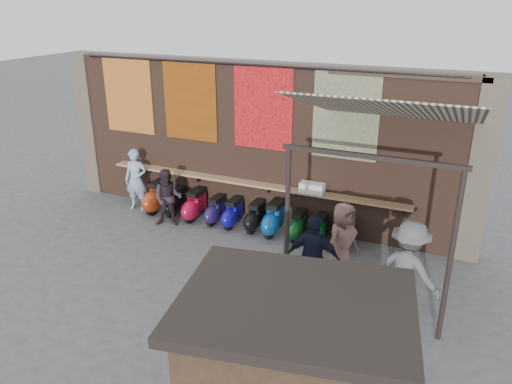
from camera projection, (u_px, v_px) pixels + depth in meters
ground at (205, 264)px, 10.91m from camera, size 70.00×70.00×0.00m
brick_wall at (255, 145)px, 12.47m from camera, size 10.00×0.40×4.00m
pier_left at (91, 125)px, 14.43m from camera, size 0.50×0.50×4.00m
pier_right at (480, 173)px, 10.51m from camera, size 0.50×0.50×4.00m
eating_counter at (249, 183)px, 12.49m from camera, size 8.00×0.32×0.05m
shelf_box at (312, 188)px, 11.79m from camera, size 0.58×0.29×0.24m
tapestry_redgold at (128, 96)px, 13.28m from camera, size 1.50×0.02×2.00m
tapestry_sun at (190, 101)px, 12.56m from camera, size 1.50×0.02×2.00m
tapestry_orange at (263, 108)px, 11.81m from camera, size 1.50×0.02×2.00m
tapestry_multi at (346, 116)px, 11.05m from camera, size 1.50×0.02×2.00m
hang_rail at (251, 65)px, 11.55m from camera, size 9.50×0.06×0.06m
scooter_stool_0 at (157, 197)px, 13.44m from camera, size 0.40×0.89×0.85m
scooter_stool_1 at (176, 202)px, 13.26m from camera, size 0.35×0.77×0.73m
scooter_stool_2 at (195, 205)px, 12.98m from camera, size 0.37×0.83×0.79m
scooter_stool_3 at (215, 210)px, 12.79m from camera, size 0.32×0.72×0.68m
scooter_stool_4 at (233, 214)px, 12.58m from camera, size 0.34×0.74×0.71m
scooter_stool_5 at (255, 217)px, 12.38m from camera, size 0.34×0.76×0.72m
scooter_stool_6 at (274, 219)px, 12.15m from camera, size 0.39×0.87×0.82m
scooter_stool_7 at (298, 226)px, 11.96m from camera, size 0.32×0.70×0.67m
scooter_stool_8 at (320, 229)px, 11.76m from camera, size 0.32×0.71×0.68m
scooter_stool_9 at (343, 233)px, 11.54m from camera, size 0.34×0.76×0.72m
diner_left at (136, 180)px, 13.47m from camera, size 0.69×0.52×1.69m
diner_right at (168, 198)px, 12.51m from camera, size 0.87×0.78×1.49m
shopper_navy at (313, 260)px, 9.29m from camera, size 1.09×0.56×1.78m
shopper_grey at (407, 271)px, 8.80m from camera, size 1.39×1.08×1.90m
shopper_tan at (342, 241)px, 10.11m from camera, size 0.83×0.97×1.67m
stall_roof at (296, 305)px, 5.24m from camera, size 2.76×2.31×0.12m
stall_sign at (305, 315)px, 6.27m from camera, size 1.19×0.25×0.50m
stall_shelf at (303, 369)px, 6.59m from camera, size 1.82×0.42×0.06m
awning_canvas at (391, 109)px, 9.06m from camera, size 3.20×3.28×0.97m
awning_ledger at (406, 75)px, 10.26m from camera, size 3.30×0.08×0.12m
awning_header at (371, 157)px, 7.95m from camera, size 3.00×0.08×0.08m
awning_post_left at (287, 228)px, 9.04m from camera, size 0.09×0.09×3.10m
awning_post_right at (451, 259)px, 7.99m from camera, size 0.09×0.09×3.10m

